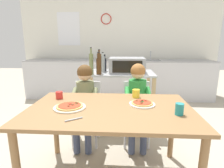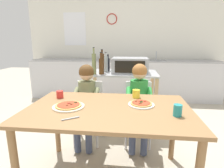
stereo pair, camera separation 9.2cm
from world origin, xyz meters
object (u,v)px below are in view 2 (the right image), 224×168
object	(u,v)px
child_in_olive_shirt	(86,96)
bottle_squat_spirits	(101,65)
bottle_dark_olive_oil	(102,63)
serving_spoon	(71,118)
toaster_oven	(130,65)
dining_chair_left	(89,107)
pizza_plate_white	(141,104)
drinking_cup_teal	(178,110)
drinking_cup_yellow	(136,94)
bottle_clear_vinegar	(108,64)
bottle_slim_sauce	(94,63)
dining_chair_right	(138,108)
bottle_brown_beer	(106,64)
pizza_plate_cream	(69,106)
dining_table	(108,117)
child_in_green_shirt	(139,97)
kitchen_island_cart	(122,90)
drinking_cup_red	(60,94)

from	to	relation	value
child_in_olive_shirt	bottle_squat_spirits	bearing A→B (deg)	74.03
bottle_dark_olive_oil	serving_spoon	xyz separation A→B (m)	(-0.02, -1.42, -0.27)
bottle_dark_olive_oil	toaster_oven	bearing A→B (deg)	11.56
bottle_squat_spirits	serving_spoon	size ratio (longest dim) A/B	2.29
dining_chair_left	pizza_plate_white	distance (m)	0.96
drinking_cup_teal	drinking_cup_yellow	bearing A→B (deg)	124.85
bottle_dark_olive_oil	dining_chair_left	distance (m)	0.70
bottle_clear_vinegar	bottle_slim_sauce	bearing A→B (deg)	-116.20
bottle_squat_spirits	bottle_dark_olive_oil	distance (m)	0.10
bottle_squat_spirits	dining_chair_left	world-z (taller)	bottle_squat_spirits
dining_chair_right	bottle_dark_olive_oil	bearing A→B (deg)	144.67
bottle_brown_beer	bottle_squat_spirits	bearing A→B (deg)	-98.74
drinking_cup_teal	drinking_cup_yellow	world-z (taller)	drinking_cup_teal
pizza_plate_cream	serving_spoon	distance (m)	0.27
bottle_brown_beer	drinking_cup_yellow	bearing A→B (deg)	-63.85
dining_chair_left	drinking_cup_teal	bearing A→B (deg)	-42.17
bottle_clear_vinegar	toaster_oven	bearing A→B (deg)	-20.90
drinking_cup_teal	serving_spoon	world-z (taller)	drinking_cup_teal
bottle_slim_sauce	bottle_brown_beer	xyz separation A→B (m)	(0.14, 0.24, -0.03)
pizza_plate_cream	drinking_cup_yellow	xyz separation A→B (m)	(0.62, 0.36, 0.03)
dining_table	pizza_plate_white	distance (m)	0.33
bottle_clear_vinegar	child_in_green_shirt	size ratio (longest dim) A/B	0.25
dining_chair_right	dining_table	bearing A→B (deg)	-111.81
dining_table	dining_chair_right	bearing A→B (deg)	68.19
dining_chair_left	pizza_plate_white	size ratio (longest dim) A/B	3.30
child_in_olive_shirt	pizza_plate_white	world-z (taller)	child_in_olive_shirt
bottle_slim_sauce	child_in_olive_shirt	size ratio (longest dim) A/B	0.37
child_in_olive_shirt	child_in_green_shirt	world-z (taller)	child_in_green_shirt
kitchen_island_cart	drinking_cup_teal	world-z (taller)	kitchen_island_cart
bottle_clear_vinegar	dining_table	distance (m)	1.40
toaster_oven	drinking_cup_teal	xyz separation A→B (m)	(0.40, -1.35, -0.19)
bottle_squat_spirits	bottle_slim_sauce	bearing A→B (deg)	-173.35
child_in_olive_shirt	drinking_cup_teal	bearing A→B (deg)	-37.94
drinking_cup_red	drinking_cup_yellow	bearing A→B (deg)	6.69
dining_table	drinking_cup_yellow	bearing A→B (deg)	52.06
kitchen_island_cart	pizza_plate_white	xyz separation A→B (m)	(0.24, -1.15, 0.18)
bottle_dark_olive_oil	pizza_plate_white	size ratio (longest dim) A/B	1.45
bottle_dark_olive_oil	drinking_cup_red	size ratio (longest dim) A/B	4.68
drinking_cup_yellow	drinking_cup_red	size ratio (longest dim) A/B	1.14
dining_chair_left	toaster_oven	bearing A→B (deg)	42.91
bottle_slim_sauce	bottle_dark_olive_oil	bearing A→B (deg)	46.06
pizza_plate_cream	drinking_cup_yellow	distance (m)	0.72
bottle_dark_olive_oil	dining_chair_right	bearing A→B (deg)	-35.33
bottle_dark_olive_oil	bottle_squat_spirits	bearing A→B (deg)	-87.56
bottle_squat_spirits	bottle_clear_vinegar	distance (m)	0.32
child_in_green_shirt	serving_spoon	distance (m)	1.08
serving_spoon	pizza_plate_cream	bearing A→B (deg)	112.46
drinking_cup_teal	pizza_plate_white	bearing A→B (deg)	140.83
drinking_cup_teal	dining_table	bearing A→B (deg)	166.98
dining_chair_left	drinking_cup_teal	distance (m)	1.31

